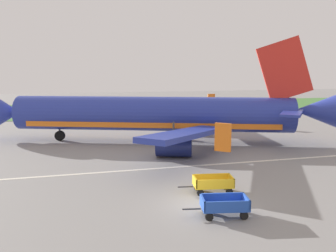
% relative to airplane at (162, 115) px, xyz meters
% --- Properties ---
extents(ground_plane, '(220.00, 220.00, 0.00)m').
position_rel_airplane_xyz_m(ground_plane, '(-2.11, -18.70, -3.05)').
color(ground_plane, gray).
extents(grass_strip, '(220.00, 28.00, 0.06)m').
position_rel_airplane_xyz_m(grass_strip, '(-2.11, 35.82, -3.02)').
color(grass_strip, '#477A38').
rests_on(grass_strip, ground).
extents(apron_stripe, '(120.00, 0.36, 0.01)m').
position_rel_airplane_xyz_m(apron_stripe, '(-2.11, -10.26, -3.05)').
color(apron_stripe, silver).
rests_on(apron_stripe, ground).
extents(airplane, '(36.42, 29.66, 11.34)m').
position_rel_airplane_xyz_m(airplane, '(0.00, 0.00, 0.00)').
color(airplane, '#28389E').
rests_on(airplane, ground).
extents(baggage_cart_nearest, '(3.63, 1.84, 1.07)m').
position_rel_airplane_xyz_m(baggage_cart_nearest, '(-1.60, -20.46, -2.45)').
color(baggage_cart_nearest, '#234CB2').
rests_on(baggage_cart_nearest, ground).
extents(baggage_cart_second_in_row, '(3.62, 1.78, 1.07)m').
position_rel_airplane_xyz_m(baggage_cart_second_in_row, '(-0.77, -16.77, -2.45)').
color(baggage_cart_second_in_row, gold).
rests_on(baggage_cart_second_in_row, ground).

